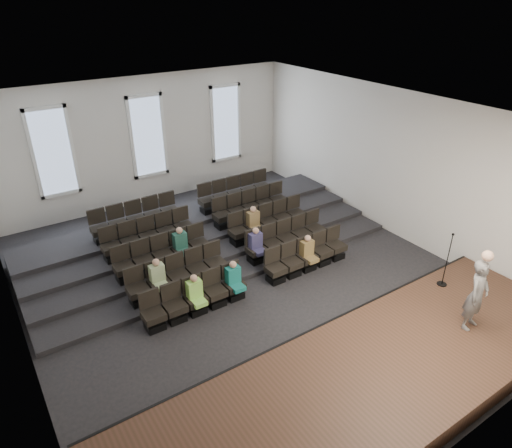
{
  "coord_description": "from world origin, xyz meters",
  "views": [
    {
      "loc": [
        -6.06,
        -9.72,
        7.87
      ],
      "look_at": [
        0.75,
        0.5,
        1.45
      ],
      "focal_mm": 32.0,
      "sensor_mm": 36.0,
      "label": 1
    }
  ],
  "objects": [
    {
      "name": "ground",
      "position": [
        0.0,
        0.0,
        0.0
      ],
      "size": [
        14.0,
        14.0,
        0.0
      ],
      "primitive_type": "plane",
      "color": "black",
      "rests_on": "ground"
    },
    {
      "name": "seating_rows",
      "position": [
        -0.0,
        1.54,
        0.68
      ],
      "size": [
        6.8,
        4.7,
        1.67
      ],
      "color": "black",
      "rests_on": "ground"
    },
    {
      "name": "wall_right",
      "position": [
        6.02,
        0.0,
        2.5
      ],
      "size": [
        0.04,
        14.0,
        5.0
      ],
      "primitive_type": "cube",
      "color": "silver",
      "rests_on": "ground"
    },
    {
      "name": "audience",
      "position": [
        -0.36,
        0.3,
        0.81
      ],
      "size": [
        4.85,
        2.64,
        1.1
      ],
      "color": "#95DB57",
      "rests_on": "seating_rows"
    },
    {
      "name": "risers",
      "position": [
        0.0,
        3.17,
        0.2
      ],
      "size": [
        11.8,
        4.8,
        0.6
      ],
      "color": "black",
      "rests_on": "ground"
    },
    {
      "name": "mic_stand",
      "position": [
        4.06,
        -3.88,
        0.98
      ],
      "size": [
        0.27,
        0.27,
        1.62
      ],
      "color": "black",
      "rests_on": "stage"
    },
    {
      "name": "ceiling",
      "position": [
        0.0,
        0.0,
        5.01
      ],
      "size": [
        12.0,
        14.0,
        0.02
      ],
      "primitive_type": "cube",
      "color": "white",
      "rests_on": "ground"
    },
    {
      "name": "wall_left",
      "position": [
        -6.02,
        0.0,
        2.5
      ],
      "size": [
        0.04,
        14.0,
        5.0
      ],
      "primitive_type": "cube",
      "color": "silver",
      "rests_on": "ground"
    },
    {
      "name": "wall_back",
      "position": [
        0.0,
        7.02,
        2.5
      ],
      "size": [
        12.0,
        0.04,
        5.0
      ],
      "primitive_type": "cube",
      "color": "silver",
      "rests_on": "ground"
    },
    {
      "name": "stage_lip",
      "position": [
        0.0,
        -3.33,
        0.25
      ],
      "size": [
        11.8,
        0.06,
        0.52
      ],
      "primitive_type": "cube",
      "color": "black",
      "rests_on": "ground"
    },
    {
      "name": "wall_front",
      "position": [
        0.0,
        -7.02,
        2.5
      ],
      "size": [
        12.0,
        0.04,
        5.0
      ],
      "primitive_type": "cube",
      "color": "silver",
      "rests_on": "ground"
    },
    {
      "name": "stage",
      "position": [
        0.0,
        -5.1,
        0.25
      ],
      "size": [
        11.8,
        3.6,
        0.5
      ],
      "primitive_type": "cube",
      "color": "#40261B",
      "rests_on": "ground"
    },
    {
      "name": "windows",
      "position": [
        0.0,
        6.95,
        2.7
      ],
      "size": [
        8.44,
        0.1,
        3.24
      ],
      "color": "white",
      "rests_on": "wall_back"
    },
    {
      "name": "speaker",
      "position": [
        3.11,
        -5.34,
        1.42
      ],
      "size": [
        0.73,
        0.54,
        1.84
      ],
      "primitive_type": "imported",
      "rotation": [
        0.0,
        0.0,
        0.16
      ],
      "color": "#615F5C",
      "rests_on": "stage"
    }
  ]
}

